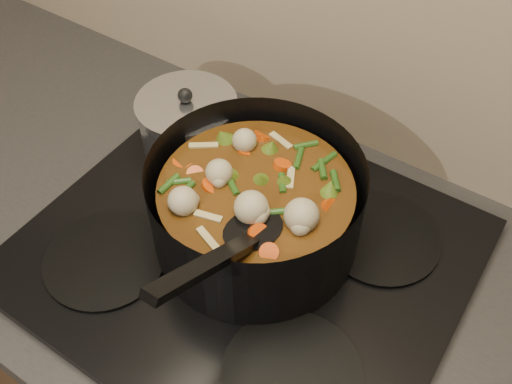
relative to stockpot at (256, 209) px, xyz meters
The scene contains 4 objects.
counter 0.54m from the stockpot, 95.95° to the right, with size 2.64×0.64×0.91m.
stovetop 0.08m from the stockpot, 95.95° to the right, with size 0.62×0.54×0.03m.
stockpot is the anchor object (origin of this frame).
saucepan 0.22m from the stockpot, 154.32° to the left, with size 0.16×0.16×0.14m.
Camera 1 is at (0.29, 1.52, 1.62)m, focal length 40.00 mm.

